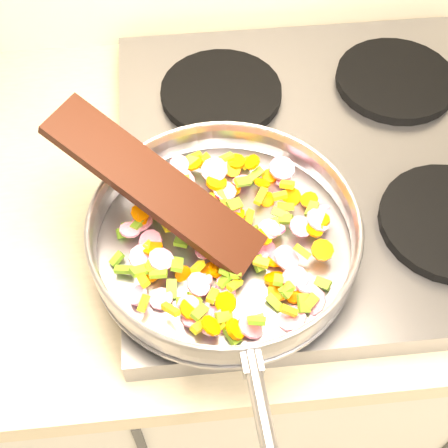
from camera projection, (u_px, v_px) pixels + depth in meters
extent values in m
cube|color=#939399|center=(324.00, 165.00, 0.93)|extent=(0.60, 0.60, 0.04)
cylinder|color=black|center=(242.00, 240.00, 0.82)|extent=(0.19, 0.19, 0.02)
cylinder|color=black|center=(221.00, 92.00, 0.98)|extent=(0.19, 0.19, 0.02)
cylinder|color=black|center=(396.00, 80.00, 0.99)|extent=(0.19, 0.19, 0.02)
cylinder|color=#9E9EA5|center=(224.00, 245.00, 0.80)|extent=(0.34, 0.34, 0.01)
torus|color=#9E9EA5|center=(224.00, 233.00, 0.78)|extent=(0.38, 0.38, 0.05)
torus|color=#9E9EA5|center=(224.00, 222.00, 0.76)|extent=(0.34, 0.34, 0.01)
cylinder|color=#9E9EA5|center=(268.00, 441.00, 0.61)|extent=(0.03, 0.19, 0.02)
cube|color=#9E9EA5|center=(252.00, 362.00, 0.66)|extent=(0.02, 0.03, 0.02)
cylinder|color=#E0155D|center=(207.00, 326.00, 0.72)|extent=(0.03, 0.03, 0.03)
cube|color=yellow|center=(246.00, 163.00, 0.87)|extent=(0.02, 0.02, 0.02)
cube|color=#669B1D|center=(228.00, 255.00, 0.78)|extent=(0.02, 0.02, 0.02)
cube|color=#669B1D|center=(254.00, 231.00, 0.79)|extent=(0.01, 0.02, 0.02)
cube|color=yellow|center=(222.00, 196.00, 0.82)|extent=(0.02, 0.03, 0.01)
cube|color=#669B1D|center=(177.00, 264.00, 0.75)|extent=(0.02, 0.03, 0.02)
cube|color=yellow|center=(192.00, 189.00, 0.84)|extent=(0.02, 0.02, 0.02)
cylinder|color=#FF7400|center=(167.00, 205.00, 0.82)|extent=(0.03, 0.03, 0.01)
cube|color=yellow|center=(261.00, 196.00, 0.82)|extent=(0.02, 0.03, 0.01)
cylinder|color=#FF7400|center=(224.00, 229.00, 0.78)|extent=(0.03, 0.03, 0.02)
cylinder|color=#E0155D|center=(212.00, 320.00, 0.73)|extent=(0.05, 0.05, 0.02)
cube|color=yellow|center=(261.00, 262.00, 0.76)|extent=(0.02, 0.02, 0.01)
cube|color=yellow|center=(289.00, 311.00, 0.72)|extent=(0.02, 0.01, 0.01)
cylinder|color=#FF7400|center=(236.00, 235.00, 0.78)|extent=(0.03, 0.03, 0.02)
cube|color=#669B1D|center=(155.00, 208.00, 0.81)|extent=(0.01, 0.02, 0.02)
cylinder|color=#FF7400|center=(278.00, 291.00, 0.75)|extent=(0.04, 0.04, 0.01)
cylinder|color=#FF7400|center=(314.00, 229.00, 0.79)|extent=(0.03, 0.03, 0.02)
cylinder|color=#FF7400|center=(233.00, 169.00, 0.86)|extent=(0.03, 0.03, 0.02)
cylinder|color=#E0155D|center=(197.00, 317.00, 0.72)|extent=(0.04, 0.03, 0.02)
cube|color=yellow|center=(198.00, 267.00, 0.75)|extent=(0.02, 0.02, 0.02)
cylinder|color=#FF7400|center=(267.00, 199.00, 0.83)|extent=(0.03, 0.02, 0.02)
cube|color=#669B1D|center=(117.00, 259.00, 0.77)|extent=(0.02, 0.02, 0.02)
cube|color=#669B1D|center=(274.00, 302.00, 0.74)|extent=(0.02, 0.02, 0.02)
cube|color=yellow|center=(144.00, 303.00, 0.72)|extent=(0.02, 0.02, 0.02)
cylinder|color=#E0155D|center=(241.00, 181.00, 0.85)|extent=(0.03, 0.03, 0.01)
cylinder|color=#FF7400|center=(223.00, 243.00, 0.79)|extent=(0.03, 0.03, 0.02)
cube|color=yellow|center=(277.00, 226.00, 0.79)|extent=(0.02, 0.02, 0.02)
cylinder|color=#FF7400|center=(235.00, 329.00, 0.71)|extent=(0.03, 0.04, 0.03)
cylinder|color=#FF7400|center=(322.00, 250.00, 0.76)|extent=(0.04, 0.04, 0.01)
cube|color=yellow|center=(207.00, 159.00, 0.85)|extent=(0.02, 0.02, 0.02)
cylinder|color=#FF7400|center=(263.00, 237.00, 0.78)|extent=(0.02, 0.02, 0.01)
cube|color=#669B1D|center=(239.00, 258.00, 0.77)|extent=(0.02, 0.02, 0.01)
cylinder|color=#E0155D|center=(161.00, 299.00, 0.74)|extent=(0.04, 0.04, 0.01)
cube|color=#669B1D|center=(278.00, 280.00, 0.75)|extent=(0.02, 0.02, 0.01)
cylinder|color=#E0155D|center=(214.00, 170.00, 0.84)|extent=(0.05, 0.04, 0.02)
cylinder|color=#FF7400|center=(216.00, 182.00, 0.83)|extent=(0.03, 0.03, 0.02)
cylinder|color=#E0155D|center=(224.00, 321.00, 0.73)|extent=(0.04, 0.04, 0.02)
cylinder|color=#E0155D|center=(229.00, 211.00, 0.82)|extent=(0.04, 0.04, 0.02)
cylinder|color=#FF7400|center=(150.00, 273.00, 0.76)|extent=(0.03, 0.03, 0.01)
cylinder|color=#E0155D|center=(203.00, 281.00, 0.75)|extent=(0.03, 0.03, 0.01)
cylinder|color=#FF7400|center=(142.00, 218.00, 0.80)|extent=(0.02, 0.03, 0.02)
cube|color=yellow|center=(194.00, 157.00, 0.86)|extent=(0.02, 0.01, 0.02)
cube|color=#669B1D|center=(319.00, 225.00, 0.79)|extent=(0.02, 0.02, 0.01)
cube|color=#669B1D|center=(195.00, 297.00, 0.74)|extent=(0.02, 0.02, 0.02)
cylinder|color=#E0155D|center=(306.00, 286.00, 0.75)|extent=(0.03, 0.03, 0.02)
cube|color=yellow|center=(210.00, 197.00, 0.83)|extent=(0.03, 0.02, 0.02)
cylinder|color=#E0155D|center=(141.00, 223.00, 0.80)|extent=(0.04, 0.04, 0.02)
cylinder|color=#FF7400|center=(153.00, 248.00, 0.78)|extent=(0.03, 0.03, 0.01)
cube|color=#669B1D|center=(244.00, 239.00, 0.77)|extent=(0.02, 0.02, 0.01)
cylinder|color=#FF7400|center=(236.00, 215.00, 0.81)|extent=(0.03, 0.03, 0.01)
cube|color=#669B1D|center=(127.00, 228.00, 0.80)|extent=(0.02, 0.02, 0.01)
cylinder|color=#FF7400|center=(209.00, 269.00, 0.77)|extent=(0.04, 0.03, 0.02)
cylinder|color=#FF7400|center=(180.00, 218.00, 0.81)|extent=(0.03, 0.03, 0.01)
cylinder|color=#E0155D|center=(143.00, 258.00, 0.77)|extent=(0.04, 0.04, 0.02)
cube|color=yellow|center=(180.00, 180.00, 0.83)|extent=(0.03, 0.02, 0.01)
cylinder|color=#E0155D|center=(275.00, 230.00, 0.79)|extent=(0.04, 0.04, 0.02)
cube|color=#669B1D|center=(195.00, 162.00, 0.85)|extent=(0.03, 0.02, 0.02)
cylinder|color=#E0155D|center=(230.00, 211.00, 0.81)|extent=(0.03, 0.03, 0.02)
cylinder|color=#E0155D|center=(262.00, 236.00, 0.79)|extent=(0.03, 0.04, 0.02)
cylinder|color=#FF7400|center=(140.00, 212.00, 0.80)|extent=(0.03, 0.03, 0.01)
cube|color=#669B1D|center=(256.00, 174.00, 0.85)|extent=(0.03, 0.02, 0.01)
cylinder|color=#E0155D|center=(318.00, 220.00, 0.79)|extent=(0.04, 0.05, 0.02)
cylinder|color=#FF7400|center=(179.00, 182.00, 0.85)|extent=(0.03, 0.03, 0.02)
cylinder|color=#E0155D|center=(264.00, 248.00, 0.79)|extent=(0.04, 0.04, 0.02)
cylinder|color=#E0155D|center=(301.00, 226.00, 0.79)|extent=(0.04, 0.04, 0.01)
cube|color=yellow|center=(235.00, 285.00, 0.74)|extent=(0.02, 0.02, 0.01)
cylinder|color=#E0155D|center=(162.00, 199.00, 0.83)|extent=(0.04, 0.03, 0.03)
cylinder|color=#FF7400|center=(274.00, 278.00, 0.76)|extent=(0.03, 0.03, 0.02)
cylinder|color=#FF7400|center=(320.00, 220.00, 0.80)|extent=(0.04, 0.04, 0.01)
cube|color=#669B1D|center=(312.00, 209.00, 0.81)|extent=(0.02, 0.03, 0.01)
cylinder|color=#FF7400|center=(270.00, 176.00, 0.86)|extent=(0.03, 0.03, 0.01)
cube|color=#669B1D|center=(158.00, 274.00, 0.74)|extent=(0.02, 0.01, 0.01)
cube|color=yellow|center=(228.00, 233.00, 0.79)|extent=(0.02, 0.01, 0.01)
cube|color=#669B1D|center=(144.00, 188.00, 0.83)|extent=(0.01, 0.02, 0.01)
cylinder|color=#E0155D|center=(206.00, 228.00, 0.78)|extent=(0.04, 0.04, 0.02)
cube|color=yellow|center=(302.00, 252.00, 0.76)|extent=(0.02, 0.02, 0.02)
cube|color=yellow|center=(287.00, 185.00, 0.83)|extent=(0.02, 0.02, 0.01)
cube|color=yellow|center=(256.00, 318.00, 0.72)|extent=(0.02, 0.01, 0.01)
cylinder|color=#FF7400|center=(250.00, 242.00, 0.77)|extent=(0.03, 0.03, 0.01)
cylinder|color=#E0155D|center=(239.00, 235.00, 0.79)|extent=(0.04, 0.04, 0.03)
cube|color=yellow|center=(171.00, 309.00, 0.72)|extent=(0.02, 0.03, 0.02)
cylinder|color=#E0155D|center=(155.00, 178.00, 0.84)|extent=(0.04, 0.04, 0.03)
cube|color=#669B1D|center=(206.00, 203.00, 0.81)|extent=(0.02, 0.02, 0.02)
cube|color=#669B1D|center=(310.00, 302.00, 0.74)|extent=(0.02, 0.02, 0.02)
cylinder|color=#FF7400|center=(227.00, 209.00, 0.82)|extent=(0.04, 0.04, 0.02)
cube|color=#669B1D|center=(304.00, 303.00, 0.74)|extent=(0.02, 0.02, 0.02)
cylinder|color=#E0155D|center=(130.00, 230.00, 0.79)|extent=(0.03, 0.03, 0.01)
cylinder|color=#FF7400|center=(292.00, 197.00, 0.83)|extent=(0.03, 0.03, 0.02)
cylinder|color=#E0155D|center=(220.00, 213.00, 0.82)|extent=(0.05, 0.05, 0.02)
cube|color=#669B1D|center=(259.00, 263.00, 0.77)|extent=(0.02, 0.02, 0.02)
cube|color=#669B1D|center=(137.00, 224.00, 0.79)|extent=(0.02, 0.02, 0.01)
cylinder|color=#FF7400|center=(194.00, 163.00, 0.85)|extent=(0.03, 0.03, 0.01)
cylinder|color=#E0155D|center=(259.00, 254.00, 0.78)|extent=(0.03, 0.03, 0.01)
cube|color=#669B1D|center=(199.00, 312.00, 0.72)|extent=(0.02, 0.03, 0.02)
cylinder|color=#E0155D|center=(251.00, 327.00, 0.72)|extent=(0.04, 0.04, 0.02)
cube|color=#669B1D|center=(124.00, 270.00, 0.76)|extent=(0.03, 0.02, 0.01)
cylinder|color=#E0155D|center=(287.00, 258.00, 0.77)|extent=(0.04, 0.04, 0.02)
cylinder|color=#E0155D|center=(269.00, 229.00, 0.78)|extent=(0.03, 0.03, 0.01)
cube|color=#669B1D|center=(139.00, 271.00, 0.74)|extent=(0.03, 0.02, 0.02)
cylinder|color=#E0155D|center=(284.00, 185.00, 0.85)|extent=(0.03, 0.03, 0.02)
cube|color=#669B1D|center=(226.00, 157.00, 0.86)|extent=(0.02, 0.02, 0.01)
cylinder|color=#FF7400|center=(295.00, 296.00, 0.75)|extent=(0.02, 0.02, 0.01)
cube|color=yellow|center=(167.00, 226.00, 0.79)|extent=(0.01, 0.02, 0.01)
cube|color=#669B1D|center=(286.00, 290.00, 0.73)|extent=(0.02, 0.02, 0.01)
cube|color=yellow|center=(163.00, 211.00, 0.80)|extent=(0.02, 0.02, 0.01)
cylinder|color=#E0155D|center=(188.00, 306.00, 0.73)|extent=(0.03, 0.03, 0.02)
cube|color=yellow|center=(199.00, 325.00, 0.72)|extent=(0.02, 0.01, 0.01)
cylinder|color=#E0155D|center=(161.00, 259.00, 0.75)|extent=(0.04, 0.04, 0.01)
cylinder|color=#E0155D|center=(282.00, 168.00, 0.84)|extent=(0.04, 0.04, 0.02)
cube|color=#669B1D|center=(236.00, 272.00, 0.75)|extent=(0.01, 0.02, 0.01)
cylinder|color=#E0155D|center=(291.00, 319.00, 0.73)|extent=(0.05, 0.05, 0.02)
cylinder|color=#E0155D|center=(182.00, 181.00, 0.84)|extent=(0.05, 0.04, 0.02)
cube|color=#669B1D|center=(224.00, 317.00, 0.72)|extent=(0.02, 0.02, 0.02)
cube|color=#669B1D|center=(125.00, 233.00, 0.80)|extent=(0.02, 0.02, 0.02)
cylinder|color=#E0155D|center=(194.00, 192.00, 0.84)|extent=(0.03, 0.03, 0.03)
cylinder|color=#FF7400|center=(216.00, 270.00, 0.77)|extent=(0.03, 0.03, 0.02)
cube|color=yellow|center=(188.00, 219.00, 0.81)|extent=(0.03, 0.01, 0.01)
cube|color=#669B1D|center=(323.00, 283.00, 0.75)|extent=(0.02, 0.02, 0.01)
cube|color=yellow|center=(249.00, 218.00, 0.81)|extent=(0.02, 0.03, 0.01)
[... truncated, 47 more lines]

